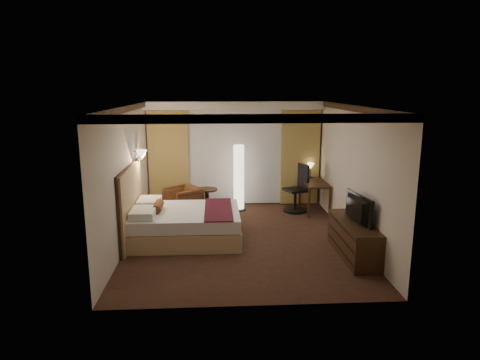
{
  "coord_description": "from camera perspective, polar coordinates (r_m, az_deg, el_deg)",
  "views": [
    {
      "loc": [
        -0.52,
        -8.29,
        3.04
      ],
      "look_at": [
        0.0,
        0.4,
        1.15
      ],
      "focal_mm": 32.0,
      "sensor_mm": 36.0,
      "label": 1
    }
  ],
  "objects": [
    {
      "name": "crown_molding",
      "position": [
        8.31,
        0.17,
        9.49
      ],
      "size": [
        4.5,
        5.5,
        0.12
      ],
      "primitive_type": null,
      "color": "black",
      "rests_on": "ceiling"
    },
    {
      "name": "back_wall",
      "position": [
        11.18,
        -0.72,
        3.55
      ],
      "size": [
        4.5,
        0.02,
        2.7
      ],
      "primitive_type": "cube",
      "color": "beige",
      "rests_on": "floor"
    },
    {
      "name": "curtain_right_drape",
      "position": [
        11.26,
        8.0,
        2.99
      ],
      "size": [
        1.0,
        0.14,
        2.45
      ],
      "primitive_type": "cube",
      "color": "tan",
      "rests_on": "back_wall"
    },
    {
      "name": "curtain_left_drape",
      "position": [
        11.11,
        -9.48,
        2.81
      ],
      "size": [
        1.0,
        0.14,
        2.45
      ],
      "primitive_type": "cube",
      "color": "tan",
      "rests_on": "back_wall"
    },
    {
      "name": "dresser",
      "position": [
        8.15,
        14.92,
        -7.59
      ],
      "size": [
        0.5,
        1.7,
        0.66
      ],
      "primitive_type": null,
      "color": "black",
      "rests_on": "floor"
    },
    {
      "name": "right_wall",
      "position": [
        8.9,
        14.78,
        0.9
      ],
      "size": [
        0.02,
        5.5,
        2.7
      ],
      "primitive_type": "cube",
      "color": "beige",
      "rests_on": "floor"
    },
    {
      "name": "floor",
      "position": [
        8.84,
        0.16,
        -7.85
      ],
      "size": [
        4.5,
        5.5,
        0.01
      ],
      "primitive_type": "cube",
      "color": "#322113",
      "rests_on": "ground"
    },
    {
      "name": "headboard",
      "position": [
        8.8,
        -14.33,
        -3.22
      ],
      "size": [
        0.12,
        1.99,
        1.5
      ],
      "primitive_type": null,
      "color": "tan",
      "rests_on": "floor"
    },
    {
      "name": "ceiling",
      "position": [
        8.31,
        0.17,
        9.91
      ],
      "size": [
        4.5,
        5.5,
        0.01
      ],
      "primitive_type": "cube",
      "color": "white",
      "rests_on": "back_wall"
    },
    {
      "name": "soffit",
      "position": [
        10.81,
        -0.67,
        9.92
      ],
      "size": [
        4.5,
        0.5,
        0.2
      ],
      "primitive_type": "cube",
      "color": "white",
      "rests_on": "ceiling"
    },
    {
      "name": "desk",
      "position": [
        10.87,
        9.83,
        -2.13
      ],
      "size": [
        0.55,
        1.28,
        0.75
      ],
      "primitive_type": null,
      "color": "black",
      "rests_on": "floor"
    },
    {
      "name": "bed",
      "position": [
        8.78,
        -7.14,
        -5.91
      ],
      "size": [
        2.16,
        1.69,
        0.63
      ],
      "primitive_type": null,
      "color": "white",
      "rests_on": "floor"
    },
    {
      "name": "office_chair",
      "position": [
        10.67,
        7.4,
        -1.09
      ],
      "size": [
        0.75,
        0.75,
        1.19
      ],
      "primitive_type": null,
      "rotation": [
        0.0,
        0.0,
        0.38
      ],
      "color": "black",
      "rests_on": "floor"
    },
    {
      "name": "side_table",
      "position": [
        10.7,
        -4.41,
        -2.69
      ],
      "size": [
        0.52,
        0.52,
        0.58
      ],
      "primitive_type": null,
      "color": "black",
      "rests_on": "floor"
    },
    {
      "name": "armchair",
      "position": [
        10.42,
        -7.62,
        -2.63
      ],
      "size": [
        1.0,
        1.01,
        0.77
      ],
      "primitive_type": "imported",
      "rotation": [
        0.0,
        0.0,
        -0.96
      ],
      "color": "#532C19",
      "rests_on": "floor"
    },
    {
      "name": "floor_lamp",
      "position": [
        10.67,
        -0.16,
        0.31
      ],
      "size": [
        0.35,
        0.35,
        1.66
      ],
      "primitive_type": null,
      "color": "white",
      "rests_on": "floor"
    },
    {
      "name": "left_wall",
      "position": [
        8.64,
        -14.91,
        0.55
      ],
      "size": [
        0.02,
        5.5,
        2.7
      ],
      "primitive_type": "cube",
      "color": "beige",
      "rests_on": "floor"
    },
    {
      "name": "curtain_sheer",
      "position": [
        11.12,
        -0.69,
        2.98
      ],
      "size": [
        2.48,
        0.04,
        2.45
      ],
      "primitive_type": "cube",
      "color": "silver",
      "rests_on": "back_wall"
    },
    {
      "name": "desk_lamp",
      "position": [
        11.21,
        9.37,
        1.19
      ],
      "size": [
        0.18,
        0.18,
        0.34
      ],
      "primitive_type": null,
      "color": "#FFD899",
      "rests_on": "desk"
    },
    {
      "name": "television",
      "position": [
        7.96,
        14.96,
        -3.44
      ],
      "size": [
        0.69,
        1.05,
        0.13
      ],
      "primitive_type": "imported",
      "rotation": [
        0.0,
        0.0,
        1.71
      ],
      "color": "black",
      "rests_on": "dresser"
    },
    {
      "name": "wall_sconce",
      "position": [
        9.42,
        -13.0,
        3.26
      ],
      "size": [
        0.24,
        0.24,
        0.24
      ],
      "primitive_type": null,
      "color": "white",
      "rests_on": "left_wall"
    }
  ]
}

